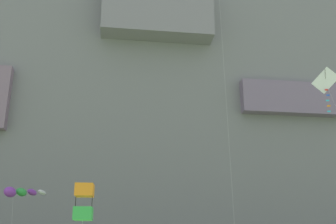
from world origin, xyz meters
TOP-DOWN VIEW (x-y plane):
  - cliff_face at (-0.01, 70.37)m, footprint 180.00×31.67m
  - kite_banner_far_right at (2.58, 31.46)m, footprint 3.70×5.06m
  - kite_box_high_right at (-7.33, 16.91)m, footprint 1.06×6.12m
  - kite_windsock_far_left at (-15.08, 40.01)m, footprint 3.56×6.78m
  - kite_diamond_low_left at (14.23, 31.85)m, footprint 3.09×6.31m

SIDE VIEW (x-z plane):
  - kite_box_high_right at x=-7.33m, z-range 2.65..9.64m
  - kite_windsock_far_left at x=-15.08m, z-range 4.43..14.74m
  - kite_diamond_low_left at x=14.23m, z-range 8.95..30.16m
  - kite_banner_far_right at x=2.58m, z-range 11.57..42.92m
  - cliff_face at x=-0.01m, z-range -0.02..78.14m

